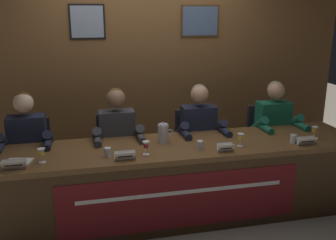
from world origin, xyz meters
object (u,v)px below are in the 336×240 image
object	(u,v)px
chair_far_left	(32,164)
chair_center_right	(195,151)
document_stack_far_left	(19,162)
nameplate_center_right	(226,148)
panelist_center_left	(118,139)
juice_glass_center_left	(146,145)
nameplate_center_left	(125,156)
nameplate_far_right	(307,141)
water_cup_center_right	(200,146)
water_cup_far_right	(293,139)
juice_glass_far_left	(41,153)
water_cup_center_left	(108,153)
conference_table	(171,172)
panelist_far_left	(27,145)
juice_glass_far_right	(315,130)
nameplate_far_left	(14,165)
panelist_far_right	(276,128)
panelist_center_right	(200,133)
water_pitcher_central	(163,134)
chair_far_right	(266,145)
chair_center_left	(117,157)
juice_glass_center_right	(241,138)

from	to	relation	value
chair_far_left	chair_center_right	distance (m)	1.76
document_stack_far_left	nameplate_center_right	bearing A→B (deg)	-4.77
panelist_center_left	juice_glass_center_left	size ratio (longest dim) A/B	9.84
nameplate_center_left	nameplate_far_right	xyz separation A→B (m)	(1.72, 0.00, 0.00)
nameplate_center_left	water_cup_center_right	bearing A→B (deg)	8.53
chair_far_left	water_cup_center_right	world-z (taller)	chair_far_left
water_cup_far_right	juice_glass_center_left	bearing A→B (deg)	179.49
chair_center_right	juice_glass_far_left	bearing A→B (deg)	-154.40
water_cup_center_left	nameplate_center_left	bearing A→B (deg)	-37.59
conference_table	panelist_far_left	distance (m)	1.42
juice_glass_far_right	water_cup_far_right	size ratio (longest dim) A/B	1.46
water_cup_far_right	document_stack_far_left	size ratio (longest dim) A/B	0.36
chair_far_left	chair_center_right	size ratio (longest dim) A/B	1.00
nameplate_center_left	chair_far_left	bearing A→B (deg)	135.93
nameplate_far_left	panelist_center_left	world-z (taller)	panelist_center_left
conference_table	chair_far_left	distance (m)	1.49
nameplate_far_left	panelist_far_right	world-z (taller)	panelist_far_right
juice_glass_far_right	conference_table	bearing A→B (deg)	179.59
panelist_center_right	nameplate_far_right	size ratio (longest dim) A/B	6.46
nameplate_center_left	water_pitcher_central	xyz separation A→B (m)	(0.41, 0.36, 0.05)
chair_far_right	chair_center_left	bearing A→B (deg)	180.00
panelist_far_left	juice_glass_far_left	world-z (taller)	panelist_far_left
juice_glass_center_right	juice_glass_far_right	size ratio (longest dim) A/B	1.00
conference_table	water_cup_far_right	xyz separation A→B (m)	(1.19, -0.09, 0.26)
chair_far_left	chair_far_right	distance (m)	2.63
panelist_far_left	panelist_far_right	size ratio (longest dim) A/B	1.00
panelist_far_left	nameplate_center_left	xyz separation A→B (m)	(0.88, -0.65, 0.07)
panelist_far_left	chair_center_right	size ratio (longest dim) A/B	1.37
nameplate_center_right	panelist_far_left	bearing A→B (deg)	159.87
chair_center_right	chair_far_right	size ratio (longest dim) A/B	1.00
water_cup_far_right	juice_glass_far_right	bearing A→B (deg)	15.63
nameplate_center_left	chair_center_right	size ratio (longest dim) A/B	0.20
panelist_center_left	chair_center_left	bearing A→B (deg)	90.00
conference_table	panelist_far_right	world-z (taller)	panelist_far_right
chair_far_left	document_stack_far_left	distance (m)	0.77
juice_glass_center_left	document_stack_far_left	size ratio (longest dim) A/B	0.53
chair_center_right	chair_far_left	bearing A→B (deg)	180.00
chair_center_left	nameplate_center_right	world-z (taller)	chair_center_left
panelist_center_right	water_pitcher_central	xyz separation A→B (m)	(-0.47, -0.30, 0.12)
panelist_far_left	panelist_center_right	size ratio (longest dim) A/B	1.00
panelist_far_left	water_cup_far_right	xyz separation A→B (m)	(2.51, -0.57, 0.07)
water_cup_center_left	water_cup_center_right	distance (m)	0.84
panelist_center_left	chair_far_right	bearing A→B (deg)	6.46
document_stack_far_left	chair_center_left	bearing A→B (deg)	38.72
nameplate_far_right	panelist_far_right	bearing A→B (deg)	87.28
nameplate_far_left	chair_center_left	distance (m)	1.28
nameplate_center_right	document_stack_far_left	size ratio (longest dim) A/B	0.64
juice_glass_far_left	juice_glass_center_left	size ratio (longest dim) A/B	1.00
nameplate_far_left	juice_glass_center_left	xyz separation A→B (m)	(1.09, 0.09, 0.05)
panelist_far_left	nameplate_center_left	distance (m)	1.10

